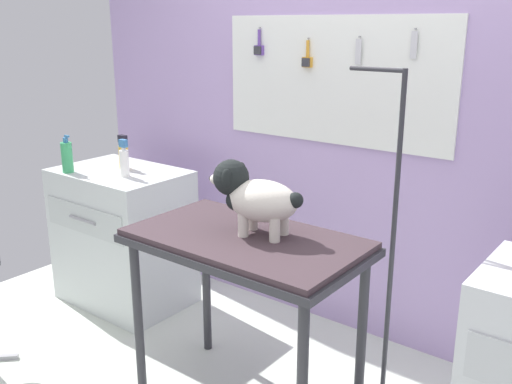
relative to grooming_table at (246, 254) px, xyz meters
name	(u,v)px	position (x,y,z in m)	size (l,w,h in m)	color
rear_wall_panel	(357,134)	(0.02, 0.96, 0.40)	(4.00, 0.11, 2.30)	#B196CC
grooming_table	(246,254)	(0.00, 0.00, 0.00)	(1.05, 0.60, 0.85)	#2D2D33
grooming_arm	(389,267)	(0.54, 0.32, -0.03)	(0.30, 0.11, 1.57)	#2D2D33
dog	(253,196)	(0.01, 0.04, 0.26)	(0.44, 0.26, 0.32)	silver
counter_left	(123,236)	(-1.29, 0.36, -0.32)	(0.80, 0.58, 0.87)	silver
pump_bottle_white	(124,161)	(-1.15, 0.29, 0.20)	(0.05, 0.05, 0.22)	white
spray_bottle_tall	(67,157)	(-1.50, 0.14, 0.21)	(0.07, 0.07, 0.23)	#38A461
detangler_spray	(124,154)	(-1.30, 0.42, 0.20)	(0.06, 0.06, 0.21)	gold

